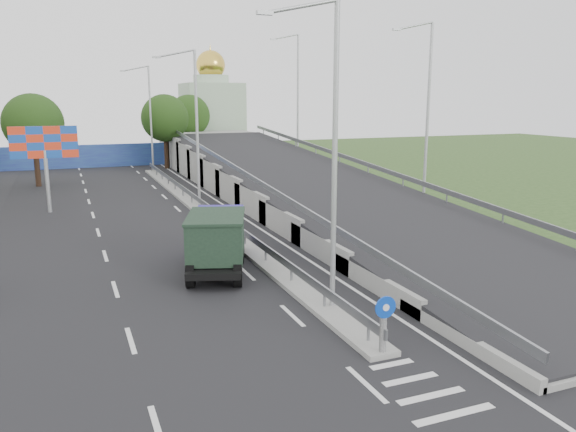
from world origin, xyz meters
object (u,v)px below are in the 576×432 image
lamp_post_far (149,113)px  church (212,113)px  lamp_post_near (330,143)px  lamp_post_mid (194,120)px  billboard (44,147)px  dump_truck (218,238)px  sign_bollard (384,324)px

lamp_post_far → church: bearing=54.8°
lamp_post_near → lamp_post_mid: size_ratio=1.00×
lamp_post_mid → church: 35.41m
church → billboard: size_ratio=2.51×
lamp_post_near → lamp_post_far: size_ratio=1.00×
lamp_post_far → dump_truck: lamp_post_far is taller
lamp_post_far → billboard: 20.24m
lamp_post_mid → billboard: 9.47m
sign_bollard → billboard: 27.53m
sign_bollard → lamp_post_near: size_ratio=0.17×
sign_bollard → dump_truck: size_ratio=0.27×
lamp_post_far → lamp_post_mid: bearing=-90.0°
billboard → dump_truck: billboard is taller
lamp_post_near → billboard: (-9.11, 22.00, -1.62)m
lamp_post_mid → church: size_ratio=0.73×
sign_bollard → billboard: (-9.00, 25.83, 3.15)m
sign_bollard → billboard: billboard is taller
lamp_post_far → sign_bollard: bearing=-90.1°
lamp_post_near → lamp_post_mid: same height
lamp_post_near → billboard: size_ratio=1.83×
lamp_post_near → sign_bollard: bearing=-91.6°
lamp_post_far → billboard: bearing=-116.8°
lamp_post_near → lamp_post_mid: (0.00, 20.00, 0.00)m
sign_bollard → lamp_post_near: (0.11, 3.83, 4.77)m
dump_truck → lamp_post_mid: bearing=99.6°
lamp_post_mid → lamp_post_far: (0.00, 20.00, 0.00)m
sign_bollard → church: church is taller
sign_bollard → lamp_post_mid: size_ratio=0.17×
lamp_post_near → billboard: bearing=112.5°
sign_bollard → lamp_post_far: bearing=89.9°
lamp_post_mid → lamp_post_far: same height
sign_bollard → lamp_post_mid: lamp_post_mid is taller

